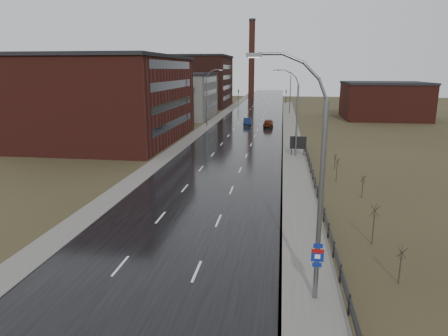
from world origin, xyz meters
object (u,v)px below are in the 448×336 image
(billboard, at_px, (298,143))
(car_near, at_px, (247,122))
(streetlight_main, at_px, (314,185))
(car_far, at_px, (268,123))

(billboard, distance_m, car_near, 30.85)
(streetlight_main, height_order, billboard, streetlight_main)
(car_near, relative_size, car_far, 0.93)
(streetlight_main, bearing_deg, car_far, 93.94)
(streetlight_main, xyz_separation_m, billboard, (0.63, 34.59, -4.25))
(car_far, bearing_deg, car_near, -26.13)
(streetlight_main, xyz_separation_m, car_near, (-8.65, 63.99, -5.32))
(car_far, bearing_deg, billboard, 100.13)
(streetlight_main, xyz_separation_m, car_far, (-4.26, 61.83, -5.24))
(billboard, bearing_deg, streetlight_main, -91.04)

